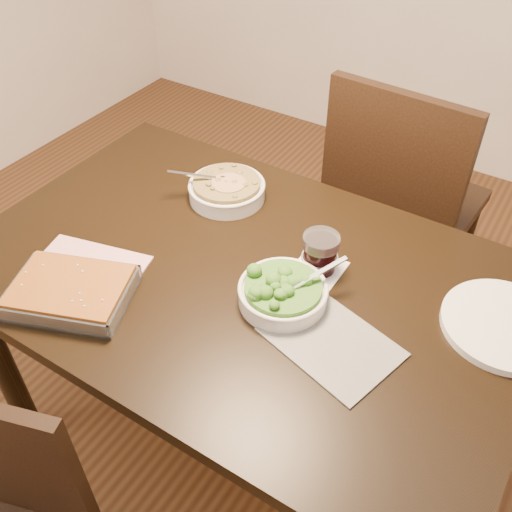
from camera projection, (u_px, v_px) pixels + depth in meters
ground at (245, 432)px, 1.92m from camera, size 4.00×4.00×0.00m
table at (242, 297)px, 1.48m from camera, size 1.40×0.90×0.75m
magazine_a at (85, 271)px, 1.41m from camera, size 0.32×0.26×0.01m
magazine_b at (331, 342)px, 1.25m from camera, size 0.32×0.27×0.00m
coaster at (319, 268)px, 1.42m from camera, size 0.12×0.12×0.00m
stew_bowl at (227, 189)px, 1.63m from camera, size 0.22×0.22×0.09m
broccoli_bowl at (283, 292)px, 1.32m from camera, size 0.21×0.22×0.08m
baking_dish at (71, 292)px, 1.33m from camera, size 0.33×0.29×0.05m
wine_tumbler at (320, 252)px, 1.39m from camera, size 0.09×0.09×0.10m
dinner_plate at (504, 325)px, 1.27m from camera, size 0.28×0.28×0.02m
chair_far at (399, 198)px, 1.97m from camera, size 0.50×0.50×1.00m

